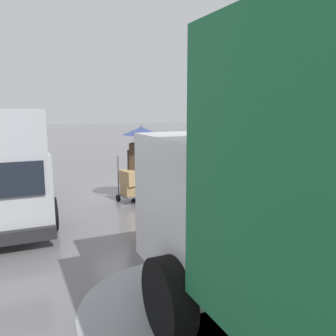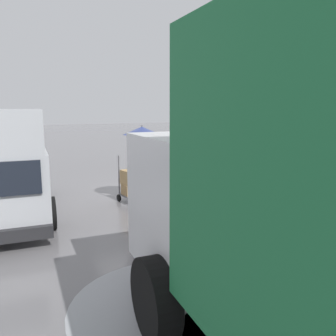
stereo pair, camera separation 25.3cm
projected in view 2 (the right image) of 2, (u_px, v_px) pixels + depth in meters
ground_plane at (140, 194)px, 10.67m from camera, size 90.00×90.00×0.00m
slush_patch_near_cluster at (287, 333)px, 4.12m from camera, size 2.49×2.49×0.01m
slush_patch_under_van at (191, 200)px, 10.03m from camera, size 1.44×1.44×0.01m
slush_patch_mid_street at (174, 306)px, 4.69m from camera, size 2.82×2.82×0.01m
cargo_van_parked_right at (1, 169)px, 8.31m from camera, size 2.34×5.41×2.60m
shopping_cart_vendor at (172, 179)px, 10.17m from camera, size 0.74×0.93×1.02m
hand_dolly_boxes at (131, 183)px, 9.68m from camera, size 0.60×0.77×1.32m
pedestrian_pink_side at (193, 149)px, 8.94m from camera, size 1.04×1.04×2.15m
pedestrian_black_side at (141, 146)px, 9.64m from camera, size 1.04×1.04×2.15m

